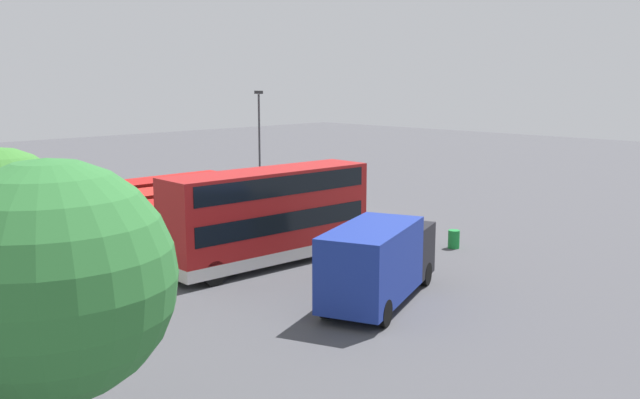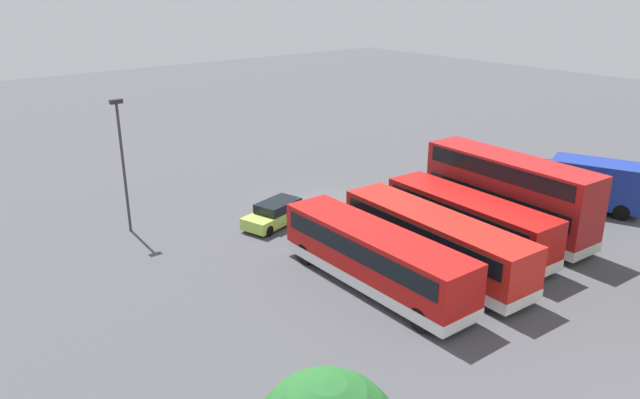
# 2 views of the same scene
# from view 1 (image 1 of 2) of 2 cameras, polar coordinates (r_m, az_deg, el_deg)

# --- Properties ---
(ground_plane) EXTENTS (140.00, 140.00, 0.00)m
(ground_plane) POSITION_cam_1_polar(r_m,az_deg,el_deg) (44.02, 1.37, -1.51)
(ground_plane) COLOR #47474C
(bus_double_decker_near_end) EXTENTS (3.11, 10.77, 4.55)m
(bus_double_decker_near_end) POSITION_cam_1_polar(r_m,az_deg,el_deg) (32.59, -4.24, -1.21)
(bus_double_decker_near_end) COLOR #A51919
(bus_double_decker_near_end) RESTS_ON ground
(bus_single_deck_second) EXTENTS (3.09, 10.46, 2.95)m
(bus_single_deck_second) POSITION_cam_1_polar(r_m,az_deg,el_deg) (35.47, -8.13, -1.73)
(bus_single_deck_second) COLOR #B71411
(bus_single_deck_second) RESTS_ON ground
(bus_single_deck_third) EXTENTS (3.18, 11.40, 2.95)m
(bus_single_deck_third) POSITION_cam_1_polar(r_m,az_deg,el_deg) (37.96, -12.05, -1.08)
(bus_single_deck_third) COLOR red
(bus_single_deck_third) RESTS_ON ground
(bus_single_deck_fourth) EXTENTS (2.81, 11.15, 2.95)m
(bus_single_deck_fourth) POSITION_cam_1_polar(r_m,az_deg,el_deg) (41.29, -14.27, -0.29)
(bus_single_deck_fourth) COLOR #B71411
(bus_single_deck_fourth) RESTS_ON ground
(box_truck_blue) EXTENTS (5.01, 7.90, 3.20)m
(box_truck_blue) POSITION_cam_1_polar(r_m,az_deg,el_deg) (27.32, 4.89, -5.00)
(box_truck_blue) COLOR navy
(box_truck_blue) RESTS_ON ground
(car_hatchback_silver) EXTENTS (4.84, 2.95, 1.43)m
(car_hatchback_silver) POSITION_cam_1_polar(r_m,az_deg,el_deg) (46.27, -3.39, -0.08)
(car_hatchback_silver) COLOR #A5D14C
(car_hatchback_silver) RESTS_ON ground
(lamp_post_tall) EXTENTS (0.70, 0.30, 7.85)m
(lamp_post_tall) POSITION_cam_1_polar(r_m,az_deg,el_deg) (54.30, -5.05, 5.53)
(lamp_post_tall) COLOR #38383D
(lamp_post_tall) RESTS_ON ground
(waste_bin_yellow) EXTENTS (0.60, 0.60, 0.95)m
(waste_bin_yellow) POSITION_cam_1_polar(r_m,az_deg,el_deg) (36.74, 11.01, -3.24)
(waste_bin_yellow) COLOR #197F33
(waste_bin_yellow) RESTS_ON ground
(tree_midleft) EXTENTS (4.83, 4.83, 7.25)m
(tree_midleft) POSITION_cam_1_polar(r_m,az_deg,el_deg) (14.57, -21.14, -6.29)
(tree_midleft) COLOR #4C3823
(tree_midleft) RESTS_ON ground
(tree_midright) EXTENTS (4.88, 4.88, 6.38)m
(tree_midright) POSITION_cam_1_polar(r_m,az_deg,el_deg) (27.01, -24.86, -1.22)
(tree_midright) COLOR #4C3823
(tree_midright) RESTS_ON ground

